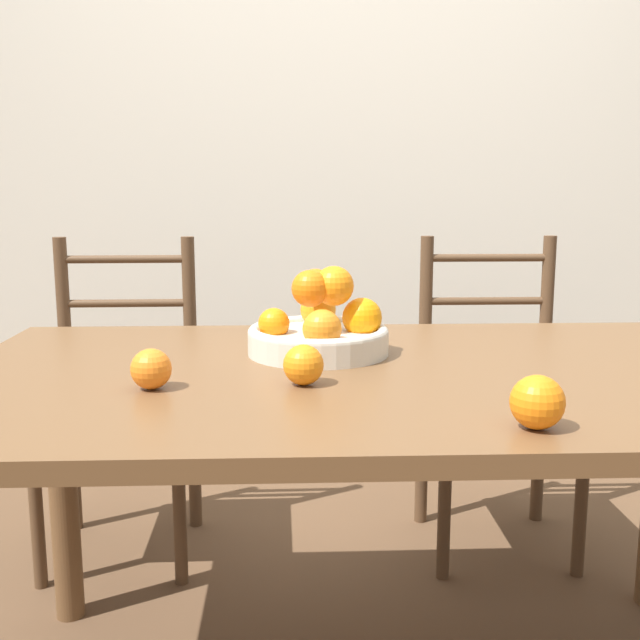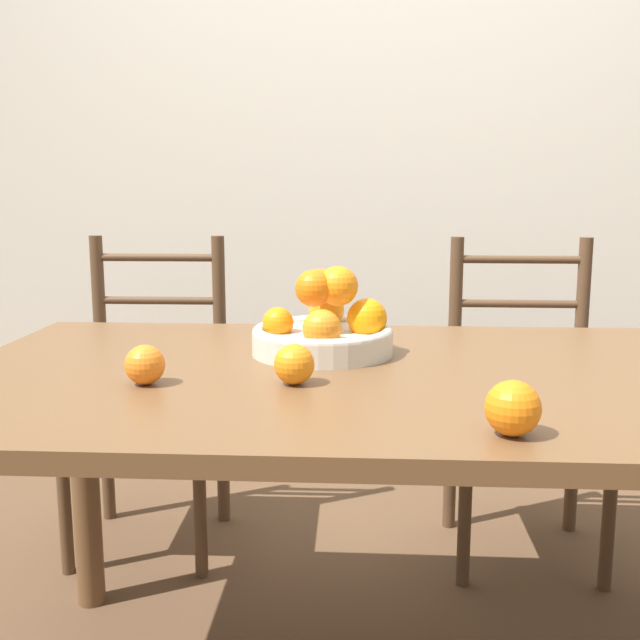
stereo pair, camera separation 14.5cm
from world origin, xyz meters
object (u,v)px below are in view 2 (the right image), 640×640
Objects in this scene: orange_loose_1 at (145,365)px; chair_right at (524,403)px; orange_loose_2 at (294,364)px; orange_loose_0 at (513,408)px; fruit_bowl at (325,327)px; chair_left at (150,397)px.

orange_loose_1 is 1.26m from chair_right.
chair_right is (0.59, 0.86, -0.31)m from orange_loose_2.
orange_loose_0 is at bearing -22.06° from orange_loose_1.
fruit_bowl reaches higher than orange_loose_2.
chair_right reaches higher than orange_loose_1.
chair_right reaches higher than orange_loose_0.
orange_loose_2 is 0.08× the size of chair_left.
orange_loose_0 is 1.10× the size of orange_loose_2.
orange_loose_0 is 0.08× the size of chair_right.
chair_right reaches higher than orange_loose_2.
chair_left is 1.00× the size of chair_right.
fruit_bowl is 0.25m from orange_loose_2.
fruit_bowl is at bearing 80.84° from orange_loose_2.
chair_right is (0.26, 1.12, -0.32)m from orange_loose_0.
orange_loose_1 is 0.98× the size of orange_loose_2.
orange_loose_2 is at bearing -99.16° from fruit_bowl.
orange_loose_1 is at bearing 157.94° from orange_loose_0.
orange_loose_2 is (0.26, 0.02, 0.00)m from orange_loose_1.
fruit_bowl is at bearing -131.40° from chair_right.
fruit_bowl is 0.58m from orange_loose_0.
orange_loose_0 reaches higher than orange_loose_1.
fruit_bowl is at bearing 41.37° from orange_loose_1.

